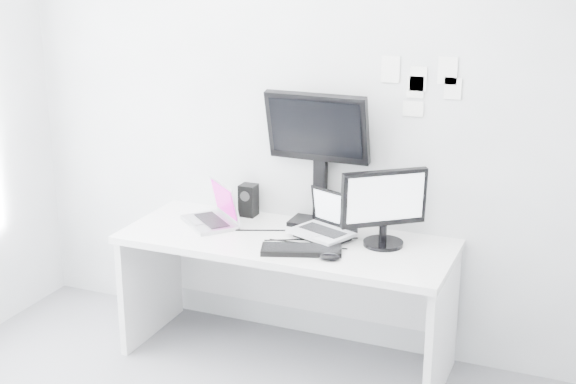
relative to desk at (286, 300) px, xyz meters
The scene contains 15 objects.
back_wall 1.05m from the desk, 90.00° to the left, with size 3.60×3.60×0.00m, color silver.
desk is the anchor object (origin of this frame).
macbook 0.69m from the desk, behind, with size 0.34×0.25×0.25m, color #A7A8AC.
speaker 0.63m from the desk, 142.57° to the left, with size 0.09×0.09×0.19m, color black.
dell_laptop 0.53m from the desk, 20.24° to the left, with size 0.31×0.24×0.26m, color silver.
rear_monitor 0.81m from the desk, 74.37° to the left, with size 0.57×0.21×0.78m, color black.
samsung_monitor 0.78m from the desk, 11.31° to the left, with size 0.46×0.21×0.42m, color black.
keyboard 0.44m from the desk, 46.32° to the right, with size 0.41×0.15×0.03m, color black.
mouse 0.54m from the desk, 32.14° to the right, with size 0.11×0.07×0.04m, color black.
wall_note_0 1.38m from the desk, 37.40° to the left, with size 0.10×0.00×0.14m, color white.
wall_note_1 1.40m from the desk, 29.83° to the left, with size 0.09×0.00×0.13m, color white.
wall_note_2 1.51m from the desk, 24.64° to the left, with size 0.10×0.00×0.14m, color white.
wall_note_3 1.25m from the desk, 30.67° to the left, with size 0.11×0.00×0.08m, color white.
wall_note_4 1.45m from the desk, 23.75° to the left, with size 0.09×0.00×0.11m, color white.
wall_note_5 1.35m from the desk, 30.39° to the left, with size 0.09×0.00×0.11m, color white.
Camera 1 is at (1.56, -2.49, 2.26)m, focal length 50.02 mm.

